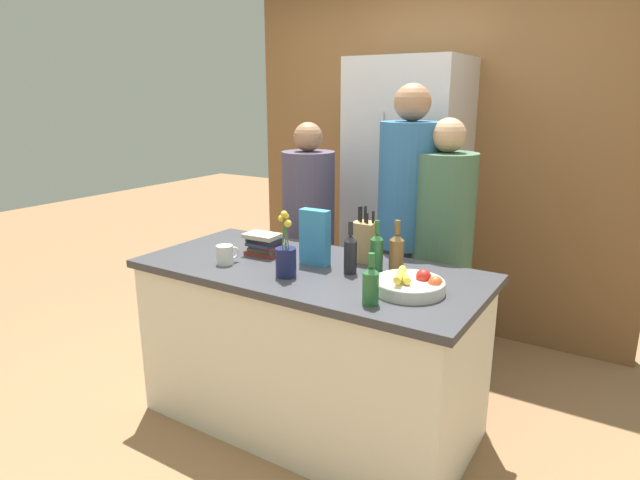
% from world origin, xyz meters
% --- Properties ---
extents(ground_plane, '(14.00, 14.00, 0.00)m').
position_xyz_m(ground_plane, '(0.00, 0.00, 0.00)').
color(ground_plane, '#936B47').
extents(kitchen_island, '(1.78, 0.83, 0.89)m').
position_xyz_m(kitchen_island, '(0.00, 0.00, 0.45)').
color(kitchen_island, silver).
rests_on(kitchen_island, ground_plane).
extents(back_wall_wood, '(2.98, 0.12, 2.60)m').
position_xyz_m(back_wall_wood, '(0.00, 1.68, 1.30)').
color(back_wall_wood, brown).
rests_on(back_wall_wood, ground_plane).
extents(refrigerator, '(0.74, 0.62, 1.98)m').
position_xyz_m(refrigerator, '(-0.04, 1.32, 0.99)').
color(refrigerator, '#B7B7BC').
rests_on(refrigerator, ground_plane).
extents(fruit_bowl, '(0.32, 0.32, 0.10)m').
position_xyz_m(fruit_bowl, '(0.58, -0.06, 0.92)').
color(fruit_bowl, silver).
rests_on(fruit_bowl, kitchen_island).
extents(knife_block, '(0.12, 0.10, 0.30)m').
position_xyz_m(knife_block, '(0.19, 0.24, 1.00)').
color(knife_block, tan).
rests_on(knife_block, kitchen_island).
extents(flower_vase, '(0.10, 0.10, 0.33)m').
position_xyz_m(flower_vase, '(-0.02, -0.18, 0.98)').
color(flower_vase, '#191E4C').
rests_on(flower_vase, kitchen_island).
extents(cereal_box, '(0.16, 0.06, 0.29)m').
position_xyz_m(cereal_box, '(0.00, 0.05, 1.03)').
color(cereal_box, teal).
rests_on(cereal_box, kitchen_island).
extents(coffee_mug, '(0.09, 0.12, 0.10)m').
position_xyz_m(coffee_mug, '(-0.40, -0.18, 0.94)').
color(coffee_mug, silver).
rests_on(coffee_mug, kitchen_island).
extents(book_stack, '(0.20, 0.15, 0.12)m').
position_xyz_m(book_stack, '(-0.33, 0.05, 0.95)').
color(book_stack, maroon).
rests_on(book_stack, kitchen_island).
extents(bottle_oil, '(0.07, 0.07, 0.22)m').
position_xyz_m(bottle_oil, '(0.49, -0.28, 0.98)').
color(bottle_oil, '#286633').
rests_on(bottle_oil, kitchen_island).
extents(bottle_vinegar, '(0.07, 0.07, 0.25)m').
position_xyz_m(bottle_vinegar, '(0.31, 0.14, 0.99)').
color(bottle_vinegar, '#286633').
rests_on(bottle_vinegar, kitchen_island).
extents(bottle_wine, '(0.07, 0.07, 0.26)m').
position_xyz_m(bottle_wine, '(0.40, 0.17, 0.99)').
color(bottle_wine, brown).
rests_on(bottle_wine, kitchen_island).
extents(bottle_water, '(0.06, 0.06, 0.26)m').
position_xyz_m(bottle_water, '(0.22, 0.03, 0.99)').
color(bottle_water, black).
rests_on(bottle_water, kitchen_island).
extents(person_at_sink, '(0.34, 0.34, 1.57)m').
position_xyz_m(person_at_sink, '(-0.45, 0.69, 0.88)').
color(person_at_sink, '#383842').
rests_on(person_at_sink, ground_plane).
extents(person_in_blue, '(0.36, 0.36, 1.80)m').
position_xyz_m(person_in_blue, '(0.23, 0.72, 1.02)').
color(person_in_blue, '#383842').
rests_on(person_in_blue, ground_plane).
extents(person_in_red_tee, '(0.34, 0.34, 1.62)m').
position_xyz_m(person_in_red_tee, '(0.45, 0.70, 0.91)').
color(person_in_red_tee, '#383842').
rests_on(person_in_red_tee, ground_plane).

